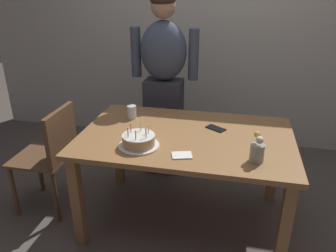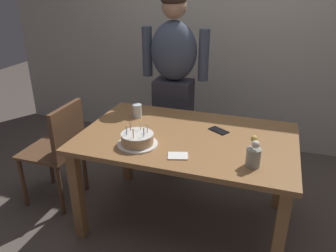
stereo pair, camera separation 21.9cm
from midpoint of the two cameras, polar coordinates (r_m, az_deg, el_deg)
ground_plane at (r=2.75m, az=5.30°, el=-15.74°), size 10.00×10.00×0.00m
back_wall at (r=3.68m, az=11.96°, el=16.36°), size 5.20×0.10×2.60m
dining_table at (r=2.40m, az=5.87°, el=-3.82°), size 1.50×0.96×0.74m
birthday_cake at (r=2.20m, az=-2.45°, el=-2.41°), size 0.27×0.27×0.15m
water_glass_near at (r=2.64m, az=-2.96°, el=2.58°), size 0.07×0.07×0.10m
cell_phone at (r=2.46m, az=11.24°, el=-0.82°), size 0.16×0.14×0.01m
napkin_stack at (r=2.08m, az=4.72°, el=-5.22°), size 0.15×0.13×0.01m
flower_vase at (r=2.03m, az=17.49°, el=-4.88°), size 0.09×0.09×0.18m
person_man_bearded at (r=3.03m, az=3.04°, el=7.01°), size 0.61×0.27×1.66m
dining_chair at (r=2.79m, az=-16.01°, el=-3.39°), size 0.42×0.42×0.87m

